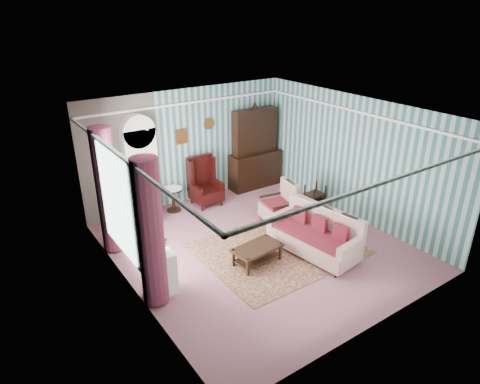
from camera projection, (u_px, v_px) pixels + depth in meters
floor at (258, 247)px, 9.12m from camera, size 6.00×6.00×0.00m
room_shell at (229, 162)px, 8.12m from camera, size 5.53×6.02×2.91m
bookcase at (142, 171)px, 10.11m from camera, size 0.80×0.28×2.24m
dresser_hutch at (255, 146)px, 11.68m from camera, size 1.50×0.56×2.36m
wingback_left at (140, 198)px, 9.89m from camera, size 0.76×0.80×1.25m
wingback_right at (206, 182)px, 10.79m from camera, size 0.76×0.80×1.25m
seated_woman at (140, 200)px, 9.90m from camera, size 0.44×0.40×1.18m
round_side_table at (173, 200)px, 10.60m from camera, size 0.50×0.50×0.60m
nest_table at (315, 194)px, 10.97m from camera, size 0.45×0.38×0.54m
plant_stand at (160, 275)px, 7.49m from camera, size 0.55×0.35×0.80m
rug at (278, 248)px, 9.05m from camera, size 3.20×2.60×0.01m
sofa at (314, 234)px, 8.73m from camera, size 1.25×2.03×0.91m
floral_armchair at (279, 202)px, 9.99m from camera, size 0.95×0.93×1.03m
coffee_table at (257, 255)px, 8.49m from camera, size 1.03×0.63×0.37m
potted_plant_a at (158, 247)px, 7.22m from camera, size 0.38×0.34×0.38m
potted_plant_b at (156, 238)px, 7.36m from camera, size 0.29×0.24×0.51m
potted_plant_c at (149, 246)px, 7.23m from camera, size 0.26×0.26×0.41m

